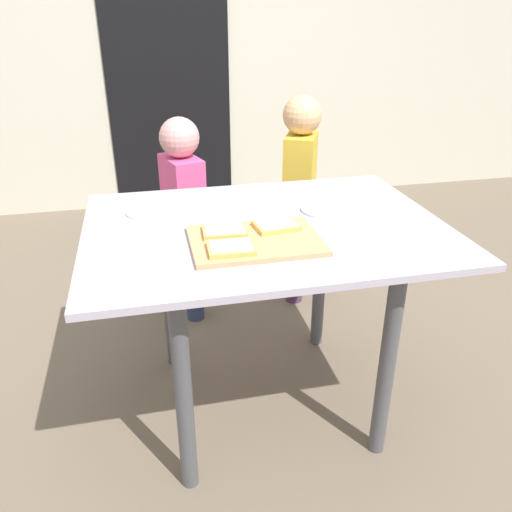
% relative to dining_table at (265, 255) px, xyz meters
% --- Properties ---
extents(ground_plane, '(16.00, 16.00, 0.00)m').
position_rel_dining_table_xyz_m(ground_plane, '(0.00, 0.00, -0.65)').
color(ground_plane, '#6D5F4D').
extents(house_wall_back, '(8.00, 0.20, 2.61)m').
position_rel_dining_table_xyz_m(house_wall_back, '(0.00, 2.53, 0.65)').
color(house_wall_back, beige).
rests_on(house_wall_back, ground).
extents(house_door, '(0.90, 0.02, 2.00)m').
position_rel_dining_table_xyz_m(house_door, '(-0.15, 2.42, 0.35)').
color(house_door, black).
rests_on(house_door, ground).
extents(dining_table, '(1.21, 0.89, 0.77)m').
position_rel_dining_table_xyz_m(dining_table, '(0.00, 0.00, 0.00)').
color(dining_table, '#B4ABBD').
rests_on(dining_table, ground).
extents(cutting_board, '(0.41, 0.30, 0.02)m').
position_rel_dining_table_xyz_m(cutting_board, '(-0.07, -0.14, 0.12)').
color(cutting_board, tan).
rests_on(cutting_board, dining_table).
extents(pizza_slice_far_right, '(0.15, 0.12, 0.02)m').
position_rel_dining_table_xyz_m(pizza_slice_far_right, '(0.02, -0.07, 0.14)').
color(pizza_slice_far_right, '#D8AC53').
rests_on(pizza_slice_far_right, cutting_board).
extents(pizza_slice_near_left, '(0.14, 0.11, 0.02)m').
position_rel_dining_table_xyz_m(pizza_slice_near_left, '(-0.16, -0.21, 0.14)').
color(pizza_slice_near_left, '#D8AC53').
rests_on(pizza_slice_near_left, cutting_board).
extents(pizza_slice_far_left, '(0.14, 0.11, 0.02)m').
position_rel_dining_table_xyz_m(pizza_slice_far_left, '(-0.15, -0.08, 0.14)').
color(pizza_slice_far_left, '#D8AC53').
rests_on(pizza_slice_far_left, cutting_board).
extents(plate_white_right, '(0.19, 0.19, 0.01)m').
position_rel_dining_table_xyz_m(plate_white_right, '(0.25, 0.08, 0.12)').
color(plate_white_right, white).
rests_on(plate_white_right, dining_table).
extents(plate_white_left, '(0.19, 0.19, 0.01)m').
position_rel_dining_table_xyz_m(plate_white_left, '(-0.37, 0.20, 0.12)').
color(plate_white_left, white).
rests_on(plate_white_left, dining_table).
extents(child_left, '(0.20, 0.27, 1.00)m').
position_rel_dining_table_xyz_m(child_left, '(-0.22, 0.74, -0.07)').
color(child_left, navy).
rests_on(child_left, ground).
extents(child_right, '(0.23, 0.28, 1.07)m').
position_rel_dining_table_xyz_m(child_right, '(0.37, 0.80, -0.03)').
color(child_right, '#4C2E4B').
rests_on(child_right, ground).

